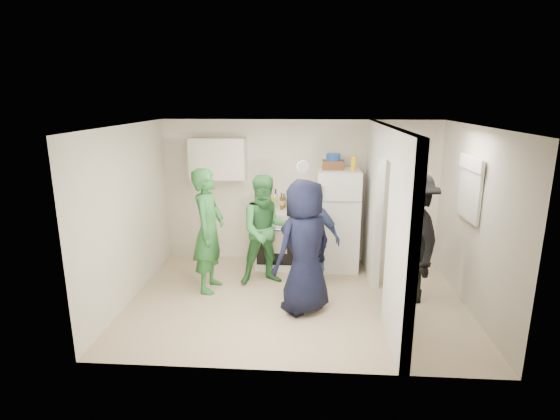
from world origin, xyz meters
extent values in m
plane|color=#C9AE8E|center=(0.00, 0.00, 0.00)|extent=(4.80, 4.80, 0.00)
plane|color=silver|center=(0.00, 1.70, 1.25)|extent=(4.80, 0.00, 4.80)
plane|color=silver|center=(0.00, -1.70, 1.25)|extent=(4.80, 0.00, 4.80)
plane|color=silver|center=(-2.40, 0.00, 1.25)|extent=(0.00, 3.40, 3.40)
plane|color=silver|center=(2.40, 0.00, 1.25)|extent=(0.00, 3.40, 3.40)
plane|color=white|center=(0.00, 0.00, 2.50)|extent=(4.80, 4.80, 0.00)
cube|color=silver|center=(1.20, 1.10, 1.25)|extent=(0.12, 1.20, 2.50)
cube|color=silver|center=(1.20, -1.10, 1.25)|extent=(0.12, 1.20, 2.50)
cube|color=silver|center=(1.20, 0.00, 2.30)|extent=(0.12, 1.00, 0.40)
cube|color=white|center=(-0.33, 1.37, 0.51)|extent=(0.85, 0.71, 1.02)
cube|color=silver|center=(-1.40, 1.52, 1.85)|extent=(0.95, 0.34, 0.70)
cube|color=white|center=(0.65, 1.34, 0.85)|extent=(0.70, 0.68, 1.70)
cube|color=brown|center=(0.55, 1.39, 1.78)|extent=(0.35, 0.25, 0.15)
cylinder|color=#16409C|center=(0.55, 1.39, 1.91)|extent=(0.24, 0.24, 0.11)
cylinder|color=yellow|center=(0.87, 1.24, 1.83)|extent=(0.09, 0.09, 0.25)
cylinder|color=white|center=(0.05, 1.68, 1.70)|extent=(0.22, 0.02, 0.22)
cube|color=olive|center=(0.00, 1.65, 1.35)|extent=(0.35, 0.08, 0.03)
cube|color=black|center=(2.38, 0.20, 1.65)|extent=(0.03, 0.70, 0.80)
cube|color=white|center=(2.36, 0.20, 1.65)|extent=(0.04, 0.76, 0.86)
cube|color=white|center=(2.34, 0.20, 2.00)|extent=(0.04, 0.82, 0.18)
cylinder|color=yellow|center=(-0.45, 1.15, 1.14)|extent=(0.09, 0.09, 0.25)
cylinder|color=red|center=(-0.11, 1.17, 1.08)|extent=(0.09, 0.09, 0.12)
imported|color=#327D33|center=(-1.33, 0.31, 0.94)|extent=(0.51, 0.72, 1.88)
imported|color=#3A833E|center=(-0.49, 0.61, 0.87)|extent=(0.99, 0.87, 1.73)
imported|color=#344971|center=(0.24, 0.62, 0.77)|extent=(0.97, 0.80, 1.55)
imported|color=black|center=(0.11, -0.29, 0.92)|extent=(1.07, 1.03, 1.84)
imported|color=black|center=(1.61, 0.14, 0.95)|extent=(0.90, 1.32, 1.89)
cylinder|color=maroon|center=(-0.62, 1.47, 1.16)|extent=(0.06, 0.06, 0.28)
cylinder|color=#194C27|center=(-0.51, 1.29, 1.16)|extent=(0.06, 0.06, 0.29)
cylinder|color=silver|center=(-0.41, 1.51, 1.18)|extent=(0.07, 0.07, 0.31)
cylinder|color=#5E4010|center=(-0.30, 1.33, 1.16)|extent=(0.07, 0.07, 0.29)
cylinder|color=silver|center=(-0.22, 1.55, 1.16)|extent=(0.07, 0.07, 0.29)
cylinder|color=black|center=(-0.13, 1.38, 1.18)|extent=(0.08, 0.08, 0.32)
cylinder|color=olive|center=(-0.05, 1.50, 1.14)|extent=(0.07, 0.07, 0.24)
cylinder|color=#B1BABE|center=(-0.64, 1.26, 1.17)|extent=(0.07, 0.07, 0.31)
cylinder|color=brown|center=(-0.27, 1.47, 1.14)|extent=(0.06, 0.06, 0.24)
camera|label=1|loc=(0.16, -5.82, 2.86)|focal=28.00mm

